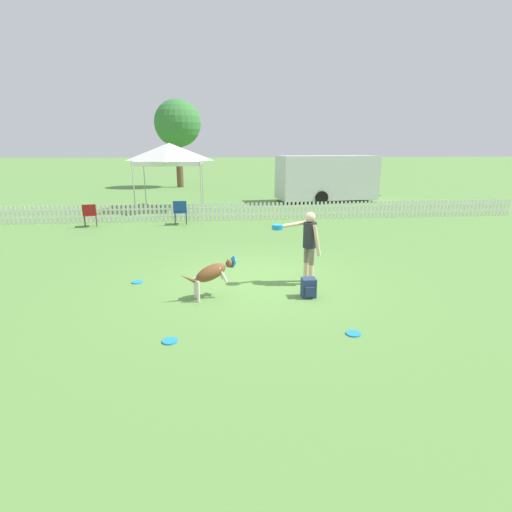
% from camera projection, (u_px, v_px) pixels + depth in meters
% --- Properties ---
extents(ground_plane, '(240.00, 240.00, 0.00)m').
position_uv_depth(ground_plane, '(263.00, 281.00, 8.76)').
color(ground_plane, '#5B8C42').
extents(handler_person, '(1.02, 0.44, 1.54)m').
position_uv_depth(handler_person, '(307.00, 239.00, 8.40)').
color(handler_person, beige).
rests_on(handler_person, ground_plane).
extents(leaping_dog, '(1.11, 0.52, 0.78)m').
position_uv_depth(leaping_dog, '(212.00, 273.00, 7.66)').
color(leaping_dog, brown).
rests_on(leaping_dog, ground_plane).
extents(frisbee_near_handler, '(0.23, 0.23, 0.02)m').
position_uv_depth(frisbee_near_handler, '(137.00, 282.00, 8.65)').
color(frisbee_near_handler, '#1E8CD8').
rests_on(frisbee_near_handler, ground_plane).
extents(frisbee_near_dog, '(0.23, 0.23, 0.02)m').
position_uv_depth(frisbee_near_dog, '(353.00, 334.00, 6.25)').
color(frisbee_near_dog, '#1E8CD8').
rests_on(frisbee_near_dog, ground_plane).
extents(frisbee_midfield, '(0.23, 0.23, 0.02)m').
position_uv_depth(frisbee_midfield, '(170.00, 341.00, 6.01)').
color(frisbee_midfield, '#1E8CD8').
rests_on(frisbee_midfield, ground_plane).
extents(backpack_on_grass, '(0.27, 0.29, 0.38)m').
position_uv_depth(backpack_on_grass, '(309.00, 288.00, 7.78)').
color(backpack_on_grass, navy).
rests_on(backpack_on_grass, ground_plane).
extents(picket_fence, '(23.36, 0.04, 0.71)m').
position_uv_depth(picket_fence, '(240.00, 212.00, 16.02)').
color(picket_fence, white).
rests_on(picket_fence, ground_plane).
extents(folding_chair_blue_left, '(0.50, 0.53, 0.93)m').
position_uv_depth(folding_chair_blue_left, '(180.00, 210.00, 15.02)').
color(folding_chair_blue_left, '#333338').
rests_on(folding_chair_blue_left, ground_plane).
extents(folding_chair_center, '(0.57, 0.59, 0.85)m').
position_uv_depth(folding_chair_center, '(90.00, 213.00, 14.60)').
color(folding_chair_center, '#333338').
rests_on(folding_chair_center, ground_plane).
extents(canopy_tent_main, '(2.94, 2.94, 3.05)m').
position_uv_depth(canopy_tent_main, '(169.00, 154.00, 18.44)').
color(canopy_tent_main, '#B2B2B2').
rests_on(canopy_tent_main, ground_plane).
extents(equipment_trailer, '(6.11, 2.67, 2.43)m').
position_uv_depth(equipment_trailer, '(326.00, 178.00, 21.50)').
color(equipment_trailer, silver).
rests_on(equipment_trailer, ground_plane).
extents(tree_left_grove, '(3.31, 3.31, 6.20)m').
position_uv_depth(tree_left_grove, '(178.00, 124.00, 28.57)').
color(tree_left_grove, brown).
rests_on(tree_left_grove, ground_plane).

